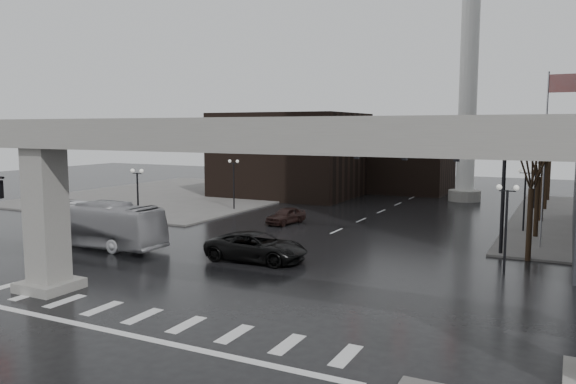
% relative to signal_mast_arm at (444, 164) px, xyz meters
% --- Properties ---
extents(ground, '(160.00, 160.00, 0.00)m').
position_rel_signal_mast_arm_xyz_m(ground, '(-8.99, -18.80, -5.83)').
color(ground, black).
rests_on(ground, ground).
extents(sidewalk_nw, '(28.00, 36.00, 0.15)m').
position_rel_signal_mast_arm_xyz_m(sidewalk_nw, '(-34.99, 17.20, -5.75)').
color(sidewalk_nw, slate).
rests_on(sidewalk_nw, ground).
extents(elevated_guideway, '(48.00, 2.60, 8.70)m').
position_rel_signal_mast_arm_xyz_m(elevated_guideway, '(-7.73, -18.80, 1.05)').
color(elevated_guideway, gray).
rests_on(elevated_guideway, ground).
extents(building_far_left, '(16.00, 14.00, 10.00)m').
position_rel_signal_mast_arm_xyz_m(building_far_left, '(-22.99, 23.20, -0.83)').
color(building_far_left, black).
rests_on(building_far_left, ground).
extents(building_far_mid, '(10.00, 10.00, 8.00)m').
position_rel_signal_mast_arm_xyz_m(building_far_mid, '(-10.99, 33.20, -1.83)').
color(building_far_mid, black).
rests_on(building_far_mid, ground).
extents(smokestack, '(3.60, 3.60, 30.00)m').
position_rel_signal_mast_arm_xyz_m(smokestack, '(-2.99, 27.20, 7.52)').
color(smokestack, silver).
rests_on(smokestack, ground).
extents(signal_mast_arm, '(12.12, 0.43, 8.00)m').
position_rel_signal_mast_arm_xyz_m(signal_mast_arm, '(0.00, 0.00, 0.00)').
color(signal_mast_arm, black).
rests_on(signal_mast_arm, ground).
extents(flagpole_assembly, '(2.06, 0.12, 12.00)m').
position_rel_signal_mast_arm_xyz_m(flagpole_assembly, '(6.30, 3.20, 1.70)').
color(flagpole_assembly, silver).
rests_on(flagpole_assembly, ground).
extents(lamp_right_0, '(1.22, 0.32, 5.11)m').
position_rel_signal_mast_arm_xyz_m(lamp_right_0, '(4.51, -4.80, -2.36)').
color(lamp_right_0, black).
rests_on(lamp_right_0, ground).
extents(lamp_right_1, '(1.22, 0.32, 5.11)m').
position_rel_signal_mast_arm_xyz_m(lamp_right_1, '(4.51, 9.20, -2.36)').
color(lamp_right_1, black).
rests_on(lamp_right_1, ground).
extents(lamp_right_2, '(1.22, 0.32, 5.11)m').
position_rel_signal_mast_arm_xyz_m(lamp_right_2, '(4.51, 23.20, -2.36)').
color(lamp_right_2, black).
rests_on(lamp_right_2, ground).
extents(lamp_left_0, '(1.22, 0.32, 5.11)m').
position_rel_signal_mast_arm_xyz_m(lamp_left_0, '(-22.49, -4.80, -2.36)').
color(lamp_left_0, black).
rests_on(lamp_left_0, ground).
extents(lamp_left_1, '(1.22, 0.32, 5.11)m').
position_rel_signal_mast_arm_xyz_m(lamp_left_1, '(-22.49, 9.20, -2.36)').
color(lamp_left_1, black).
rests_on(lamp_left_1, ground).
extents(lamp_left_2, '(1.22, 0.32, 5.11)m').
position_rel_signal_mast_arm_xyz_m(lamp_left_2, '(-22.49, 23.20, -2.36)').
color(lamp_left_2, black).
rests_on(lamp_left_2, ground).
extents(tree_right_0, '(1.09, 1.58, 7.50)m').
position_rel_signal_mast_arm_xyz_m(tree_right_0, '(5.54, -0.78, -3.04)').
color(tree_right_0, black).
rests_on(tree_right_0, ground).
extents(tree_right_1, '(1.09, 1.61, 7.67)m').
position_rel_signal_mast_arm_xyz_m(tree_right_1, '(5.54, 7.22, -2.98)').
color(tree_right_1, black).
rests_on(tree_right_1, ground).
extents(tree_right_2, '(1.10, 1.63, 7.85)m').
position_rel_signal_mast_arm_xyz_m(tree_right_2, '(5.54, 15.22, -2.91)').
color(tree_right_2, black).
rests_on(tree_right_2, ground).
extents(tree_right_3, '(1.11, 1.66, 8.02)m').
position_rel_signal_mast_arm_xyz_m(tree_right_3, '(5.54, 23.22, -2.85)').
color(tree_right_3, black).
rests_on(tree_right_3, ground).
extents(tree_right_4, '(1.12, 1.69, 8.19)m').
position_rel_signal_mast_arm_xyz_m(tree_right_4, '(5.54, 31.22, -2.79)').
color(tree_right_4, black).
rests_on(tree_right_4, ground).
extents(pickup_truck, '(6.58, 3.31, 1.79)m').
position_rel_signal_mast_arm_xyz_m(pickup_truck, '(-9.67, -8.50, -4.93)').
color(pickup_truck, black).
rests_on(pickup_truck, ground).
extents(city_bus, '(11.47, 2.98, 3.18)m').
position_rel_signal_mast_arm_xyz_m(city_bus, '(-22.09, -9.84, -4.24)').
color(city_bus, '#A1A0A5').
rests_on(city_bus, ground).
extents(far_car, '(2.44, 4.42, 1.42)m').
position_rel_signal_mast_arm_xyz_m(far_car, '(-14.18, 4.43, -5.12)').
color(far_car, black).
rests_on(far_car, ground).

